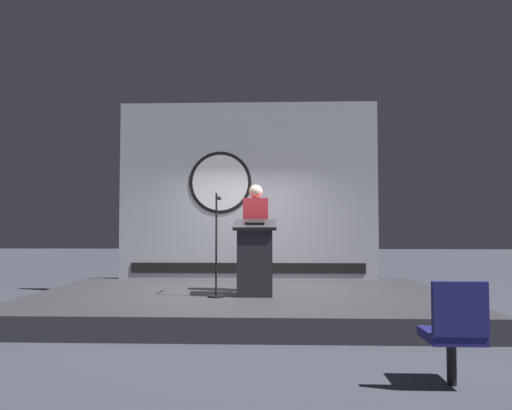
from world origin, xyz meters
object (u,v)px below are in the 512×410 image
(podium, at_px, (255,258))
(audience_chair_left, at_px, (455,328))
(speaker_person, at_px, (256,236))
(microphone_stand, at_px, (217,260))

(podium, height_order, audience_chair_left, podium)
(podium, height_order, speaker_person, speaker_person)
(podium, height_order, microphone_stand, microphone_stand)
(speaker_person, bearing_deg, podium, -89.22)
(speaker_person, bearing_deg, microphone_stand, -133.91)
(podium, distance_m, microphone_stand, 0.58)
(podium, xyz_separation_m, speaker_person, (-0.01, 0.48, 0.31))
(podium, relative_size, speaker_person, 0.67)
(microphone_stand, bearing_deg, podium, 10.15)
(speaker_person, bearing_deg, audience_chair_left, -63.11)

